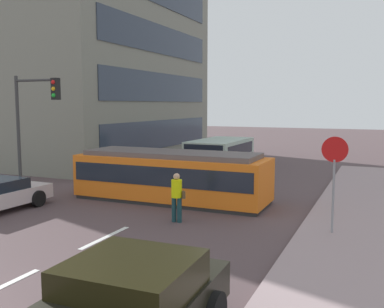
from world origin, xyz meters
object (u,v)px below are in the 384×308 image
at_px(streetcar_tram, 171,175).
at_px(city_bus, 220,154).
at_px(pedestrian_crossing, 177,195).
at_px(stop_sign, 334,165).
at_px(traffic_light_mast, 33,115).

distance_m(streetcar_tram, city_bus, 7.97).
xyz_separation_m(pedestrian_crossing, stop_sign, (4.98, 0.37, 1.25)).
bearing_deg(pedestrian_crossing, traffic_light_mast, 175.85).
xyz_separation_m(streetcar_tram, stop_sign, (6.61, -2.52, 1.14)).
bearing_deg(traffic_light_mast, city_bus, 67.96).
bearing_deg(stop_sign, traffic_light_mast, 179.45).
relative_size(stop_sign, traffic_light_mast, 0.56).
relative_size(city_bus, stop_sign, 1.80).
bearing_deg(pedestrian_crossing, streetcar_tram, 119.52).
distance_m(city_bus, pedestrian_crossing, 11.08).
height_order(stop_sign, traffic_light_mast, traffic_light_mast).
xyz_separation_m(city_bus, pedestrian_crossing, (2.39, -10.82, -0.15)).
xyz_separation_m(stop_sign, traffic_light_mast, (-11.55, 0.11, 1.34)).
bearing_deg(pedestrian_crossing, stop_sign, 4.20).
bearing_deg(city_bus, streetcar_tram, -84.56).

